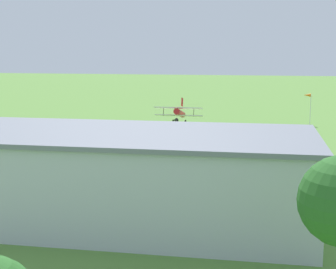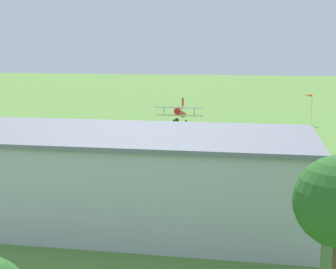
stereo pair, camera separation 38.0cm
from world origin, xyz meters
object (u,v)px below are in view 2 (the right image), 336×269
at_px(person_crossing_taxiway, 86,167).
at_px(windsock, 309,97).
at_px(hangar, 123,177).
at_px(car_black, 9,170).
at_px(biplane, 180,113).
at_px(person_watching_takeoff, 279,175).
at_px(person_walking_on_apron, 310,172).

height_order(person_crossing_taxiway, windsock, windsock).
bearing_deg(hangar, car_black, -34.92).
relative_size(biplane, person_watching_takeoff, 4.27).
relative_size(biplane, person_crossing_taxiway, 4.50).
bearing_deg(hangar, windsock, -106.87).
distance_m(biplane, person_walking_on_apron, 28.30).
bearing_deg(person_crossing_taxiway, biplane, -104.30).
height_order(hangar, car_black, hangar).
bearing_deg(person_walking_on_apron, person_watching_takeoff, 31.33).
bearing_deg(biplane, person_watching_takeoff, 121.78).
distance_m(hangar, windsock, 61.57).
height_order(hangar, person_watching_takeoff, hangar).
relative_size(biplane, car_black, 1.82).
bearing_deg(biplane, person_walking_on_apron, 129.40).
bearing_deg(person_walking_on_apron, hangar, 47.01).
bearing_deg(car_black, biplane, -116.93).
relative_size(car_black, windsock, 0.70).
distance_m(biplane, windsock, 28.91).
relative_size(hangar, windsock, 5.26).
xyz_separation_m(person_crossing_taxiway, person_watching_takeoff, (-20.79, -0.36, 0.05)).
xyz_separation_m(biplane, person_watching_takeoff, (-14.66, 23.66, -3.29)).
distance_m(hangar, biplane, 38.38).
xyz_separation_m(person_watching_takeoff, windsock, (-5.60, -44.27, 4.16)).
xyz_separation_m(hangar, biplane, (2.40, -38.30, 0.49)).
bearing_deg(windsock, hangar, 73.13).
xyz_separation_m(hangar, car_black, (16.13, -11.26, -2.84)).
distance_m(car_black, person_crossing_taxiway, 8.18).
height_order(biplane, car_black, biplane).
bearing_deg(person_walking_on_apron, windsock, -93.27).
bearing_deg(windsock, car_black, 54.49).
height_order(biplane, person_crossing_taxiway, biplane).
bearing_deg(person_watching_takeoff, windsock, -97.21).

